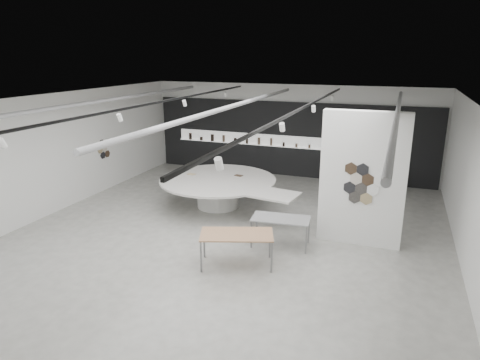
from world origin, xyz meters
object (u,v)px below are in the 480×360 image
at_px(sample_table_wood, 237,236).
at_px(sample_table_stone, 281,220).
at_px(partition_column, 362,179).
at_px(display_island, 220,189).
at_px(kitchen_counter, 375,175).

distance_m(sample_table_wood, sample_table_stone, 1.61).
relative_size(partition_column, display_island, 0.69).
bearing_deg(display_island, kitchen_counter, 50.70).
bearing_deg(sample_table_stone, display_island, 140.88).
relative_size(partition_column, sample_table_stone, 2.24).
relative_size(display_island, sample_table_stone, 3.23).
relative_size(display_island, sample_table_wood, 2.68).
xyz_separation_m(partition_column, display_island, (-4.65, 1.28, -1.16)).
xyz_separation_m(sample_table_wood, sample_table_stone, (0.70, 1.45, -0.04)).
distance_m(display_island, sample_table_wood, 4.18).
distance_m(sample_table_wood, kitchen_counter, 8.39).
bearing_deg(partition_column, sample_table_wood, -137.99).
bearing_deg(sample_table_wood, sample_table_stone, 64.08).
xyz_separation_m(display_island, sample_table_stone, (2.72, -2.21, 0.08)).
bearing_deg(sample_table_stone, kitchen_counter, 72.70).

